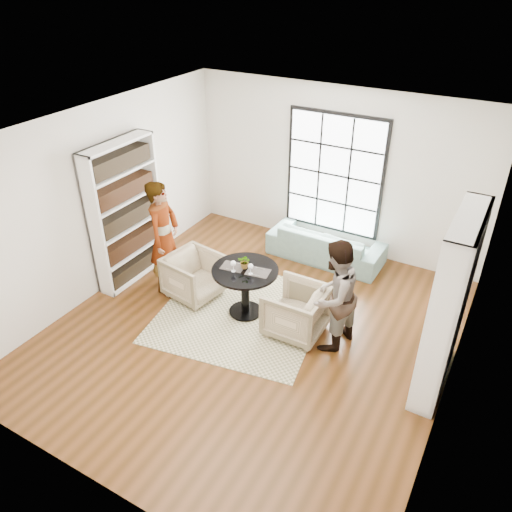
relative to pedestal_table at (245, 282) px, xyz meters
The scene contains 16 objects.
ground 0.73m from the pedestal_table, 45.88° to the right, with size 6.00×6.00×0.00m, color brown.
room_shell 0.78m from the pedestal_table, 35.04° to the left, with size 6.00×6.01×6.00m.
rug 0.58m from the pedestal_table, 137.19° to the right, with size 2.42×2.42×0.01m, color beige.
pedestal_table is the anchor object (origin of this frame).
sofa 2.19m from the pedestal_table, 78.00° to the left, with size 2.08×0.81×0.61m, color slate.
armchair_left 0.98m from the pedestal_table, behind, with size 0.80×0.82×0.75m, color #C5B08C.
armchair_right 0.90m from the pedestal_table, ahead, with size 0.81×0.84×0.76m, color tan.
person_left 1.55m from the pedestal_table, behind, with size 0.69×0.45×1.89m, color gray.
person_right 1.45m from the pedestal_table, ahead, with size 0.81×0.63×1.67m, color gray.
placemat_left 0.30m from the pedestal_table, behind, with size 0.34×0.26×0.01m, color #292623.
placemat_right 0.31m from the pedestal_table, ahead, with size 0.34×0.26×0.01m, color #292623.
cutlery_left 0.30m from the pedestal_table, behind, with size 0.14×0.22×0.01m, color #BBBCC0, non-canonical shape.
cutlery_right 0.31m from the pedestal_table, ahead, with size 0.14×0.22×0.01m, color #BBBCC0, non-canonical shape.
wine_glass_left 0.39m from the pedestal_table, 134.84° to the right, with size 0.08×0.08×0.18m.
wine_glass_right 0.38m from the pedestal_table, 26.71° to the right, with size 0.08×0.08×0.18m.
flower_centerpiece 0.33m from the pedestal_table, 120.03° to the left, with size 0.19×0.17×0.21m, color gray.
Camera 1 is at (2.90, -5.04, 4.83)m, focal length 35.00 mm.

